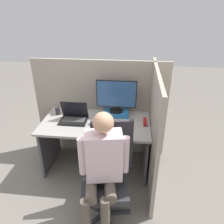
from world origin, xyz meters
name	(u,v)px	position (x,y,z in m)	size (l,w,h in m)	color
ground_plane	(92,185)	(0.00, 0.00, 0.00)	(12.00, 12.00, 0.00)	slate
cubicle_panel_back	(101,109)	(0.00, 0.78, 0.71)	(1.89, 0.04, 1.42)	gray
cubicle_panel_right	(153,129)	(0.72, 0.30, 0.71)	(0.04, 1.41, 1.42)	gray
desk	(96,134)	(0.00, 0.38, 0.54)	(1.39, 0.76, 0.72)	#9E9993
paper_box	(116,113)	(0.24, 0.60, 0.75)	(0.33, 0.21, 0.06)	#236BAD
monitor	(116,95)	(0.24, 0.61, 1.00)	(0.53, 0.19, 0.43)	black
laptop	(74,117)	(-0.29, 0.38, 0.77)	(0.34, 0.25, 0.25)	black
mouse	(91,123)	(-0.05, 0.30, 0.74)	(0.07, 0.05, 0.03)	silver
stapler	(145,122)	(0.63, 0.41, 0.74)	(0.04, 0.16, 0.05)	#A31919
carrot_toy	(110,128)	(0.21, 0.21, 0.74)	(0.04, 0.12, 0.04)	orange
office_chair	(108,171)	(0.24, -0.30, 0.52)	(0.55, 0.59, 1.04)	#2D2D33
person	(102,166)	(0.21, -0.46, 0.73)	(0.47, 0.45, 1.26)	brown
pen_cup	(58,111)	(-0.55, 0.53, 0.77)	(0.06, 0.06, 0.11)	#28282D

